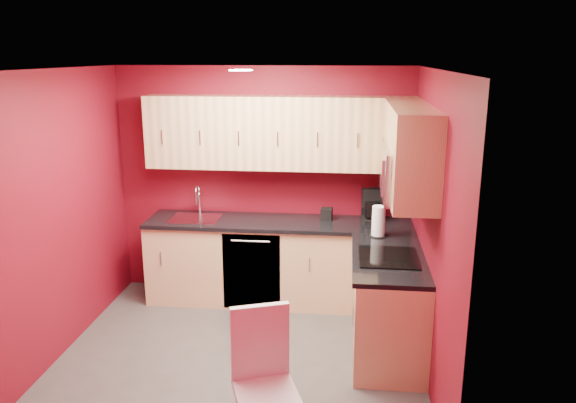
% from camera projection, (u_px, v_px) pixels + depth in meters
% --- Properties ---
extents(floor, '(3.20, 3.20, 0.00)m').
position_uv_depth(floor, '(240.00, 356.00, 5.02)').
color(floor, '#494644').
rests_on(floor, ground).
extents(ceiling, '(3.20, 3.20, 0.00)m').
position_uv_depth(ceiling, '(233.00, 69.00, 4.38)').
color(ceiling, white).
rests_on(ceiling, wall_back).
extents(wall_back, '(3.20, 0.00, 3.20)m').
position_uv_depth(wall_back, '(264.00, 183.00, 6.14)').
color(wall_back, maroon).
rests_on(wall_back, floor).
extents(wall_front, '(3.20, 0.00, 3.20)m').
position_uv_depth(wall_front, '(186.00, 297.00, 3.26)').
color(wall_front, maroon).
rests_on(wall_front, floor).
extents(wall_left, '(0.00, 3.00, 3.00)m').
position_uv_depth(wall_left, '(56.00, 216.00, 4.87)').
color(wall_left, maroon).
rests_on(wall_left, floor).
extents(wall_right, '(0.00, 3.00, 3.00)m').
position_uv_depth(wall_right, '(432.00, 229.00, 4.53)').
color(wall_right, maroon).
rests_on(wall_right, floor).
extents(base_cabinets_back, '(2.80, 0.60, 0.87)m').
position_uv_depth(base_cabinets_back, '(279.00, 263.00, 6.04)').
color(base_cabinets_back, '#E4B582').
rests_on(base_cabinets_back, floor).
extents(base_cabinets_right, '(0.60, 1.30, 0.87)m').
position_uv_depth(base_cabinets_right, '(388.00, 306.00, 5.01)').
color(base_cabinets_right, '#E4B582').
rests_on(base_cabinets_right, floor).
extents(countertop_back, '(2.80, 0.63, 0.04)m').
position_uv_depth(countertop_back, '(279.00, 223.00, 5.91)').
color(countertop_back, black).
rests_on(countertop_back, base_cabinets_back).
extents(countertop_right, '(0.63, 1.27, 0.04)m').
position_uv_depth(countertop_right, '(388.00, 259.00, 4.88)').
color(countertop_right, black).
rests_on(countertop_right, base_cabinets_right).
extents(upper_cabinets_back, '(2.80, 0.35, 0.75)m').
position_uv_depth(upper_cabinets_back, '(280.00, 133.00, 5.81)').
color(upper_cabinets_back, '#DBAC7C').
rests_on(upper_cabinets_back, wall_back).
extents(upper_cabinets_right, '(0.35, 1.55, 0.75)m').
position_uv_depth(upper_cabinets_right, '(409.00, 142.00, 4.81)').
color(upper_cabinets_right, '#DBAC7C').
rests_on(upper_cabinets_right, wall_right).
extents(microwave, '(0.42, 0.76, 0.42)m').
position_uv_depth(microwave, '(406.00, 173.00, 4.64)').
color(microwave, silver).
rests_on(microwave, upper_cabinets_right).
extents(cooktop, '(0.50, 0.55, 0.01)m').
position_uv_depth(cooktop, '(388.00, 257.00, 4.84)').
color(cooktop, black).
rests_on(cooktop, countertop_right).
extents(sink, '(0.52, 0.42, 0.35)m').
position_uv_depth(sink, '(196.00, 215.00, 6.01)').
color(sink, silver).
rests_on(sink, countertop_back).
extents(dishwasher_front, '(0.60, 0.02, 0.82)m').
position_uv_depth(dishwasher_front, '(251.00, 272.00, 5.79)').
color(dishwasher_front, black).
rests_on(dishwasher_front, base_cabinets_back).
extents(downlight, '(0.20, 0.20, 0.01)m').
position_uv_depth(downlight, '(241.00, 70.00, 4.67)').
color(downlight, white).
rests_on(downlight, ceiling).
extents(coffee_maker, '(0.23, 0.29, 0.33)m').
position_uv_depth(coffee_maker, '(372.00, 206.00, 5.87)').
color(coffee_maker, black).
rests_on(coffee_maker, countertop_back).
extents(napkin_holder, '(0.13, 0.13, 0.13)m').
position_uv_depth(napkin_holder, '(327.00, 214.00, 5.94)').
color(napkin_holder, black).
rests_on(napkin_holder, countertop_back).
extents(paper_towel, '(0.18, 0.18, 0.30)m').
position_uv_depth(paper_towel, '(379.00, 221.00, 5.39)').
color(paper_towel, white).
rests_on(paper_towel, countertop_right).
extents(dining_chair, '(0.52, 0.53, 0.99)m').
position_uv_depth(dining_chair, '(266.00, 386.00, 3.70)').
color(dining_chair, white).
rests_on(dining_chair, floor).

